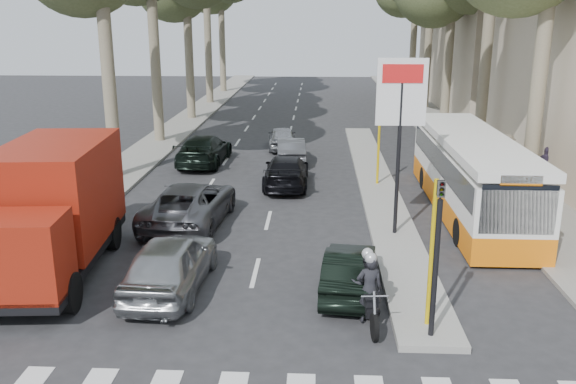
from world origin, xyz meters
name	(u,v)px	position (x,y,z in m)	size (l,w,h in m)	color
ground	(284,306)	(0.00, 0.00, 0.00)	(120.00, 120.00, 0.00)	#28282B
sidewalk_right	(442,128)	(8.60, 25.00, 0.06)	(3.20, 70.00, 0.12)	gray
median_left	(190,118)	(-8.00, 28.00, 0.06)	(2.40, 64.00, 0.12)	gray
traffic_island	(377,185)	(3.25, 11.00, 0.08)	(1.50, 26.00, 0.16)	gray
building_far	(521,0)	(15.50, 34.00, 8.00)	(11.00, 20.00, 16.00)	#B7A88E
billboard	(400,122)	(3.25, 5.00, 3.70)	(1.50, 12.10, 5.60)	yellow
traffic_light_island	(438,233)	(3.25, -1.50, 2.49)	(0.16, 0.41, 3.60)	black
silver_hatchback	(170,263)	(-2.94, 0.82, 0.74)	(1.74, 4.33, 1.48)	#979A9E
dark_hatchback	(349,271)	(1.61, 0.90, 0.58)	(1.23, 3.53, 1.16)	black
queue_car_a	(190,204)	(-3.50, 6.00, 0.71)	(2.37, 5.14, 1.43)	#505158
queue_car_b	(286,171)	(-0.50, 10.97, 0.64)	(1.79, 4.40, 1.28)	black
queue_car_c	(282,138)	(-1.10, 18.39, 0.61)	(1.44, 3.57, 1.22)	#919498
queue_car_d	(291,150)	(-0.50, 15.26, 0.61)	(1.29, 3.69, 1.21)	#53555B
queue_car_e	(204,150)	(-4.61, 14.75, 0.70)	(1.97, 4.84, 1.40)	black
red_truck	(51,208)	(-6.32, 1.78, 1.84)	(2.98, 6.71, 3.48)	black
city_bus	(471,172)	(6.20, 7.77, 1.47)	(2.35, 10.63, 2.80)	orange
motorcycle	(368,288)	(1.95, -0.58, 0.80)	(0.78, 2.06, 1.75)	black
pedestrian_near	(546,167)	(10.00, 10.98, 0.94)	(0.96, 0.47, 1.64)	#382D44
pedestrian_far	(507,154)	(9.10, 13.23, 0.98)	(1.12, 0.50, 1.73)	#655C4C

